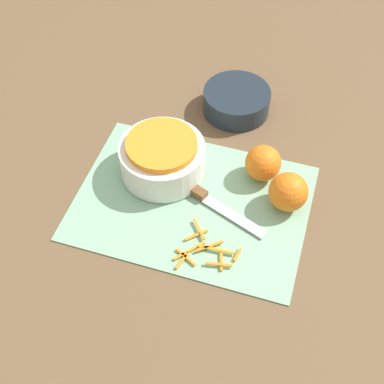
# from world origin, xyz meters

# --- Properties ---
(ground_plane) EXTENTS (4.00, 4.00, 0.00)m
(ground_plane) POSITION_xyz_m (0.00, 0.00, 0.00)
(ground_plane) COLOR brown
(cutting_board) EXTENTS (0.47, 0.34, 0.01)m
(cutting_board) POSITION_xyz_m (0.00, 0.00, 0.00)
(cutting_board) COLOR #84B793
(cutting_board) RESTS_ON ground_plane
(bowl_speckled) EXTENTS (0.18, 0.18, 0.08)m
(bowl_speckled) POSITION_xyz_m (-0.08, 0.06, 0.05)
(bowl_speckled) COLOR silver
(bowl_speckled) RESTS_ON cutting_board
(bowl_dark) EXTENTS (0.15, 0.15, 0.06)m
(bowl_dark) POSITION_xyz_m (0.02, 0.29, 0.03)
(bowl_dark) COLOR #1E2833
(bowl_dark) RESTS_ON ground_plane
(knife) EXTENTS (0.24, 0.11, 0.02)m
(knife) POSITION_xyz_m (0.00, 0.02, 0.01)
(knife) COLOR brown
(knife) RESTS_ON cutting_board
(orange_left) EXTENTS (0.08, 0.08, 0.08)m
(orange_left) POSITION_xyz_m (0.18, 0.05, 0.05)
(orange_left) COLOR orange
(orange_left) RESTS_ON cutting_board
(orange_right) EXTENTS (0.07, 0.07, 0.07)m
(orange_right) POSITION_xyz_m (0.12, 0.11, 0.04)
(orange_right) COLOR orange
(orange_right) RESTS_ON cutting_board
(peel_pile) EXTENTS (0.12, 0.12, 0.01)m
(peel_pile) POSITION_xyz_m (0.06, -0.11, 0.01)
(peel_pile) COLOR orange
(peel_pile) RESTS_ON cutting_board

